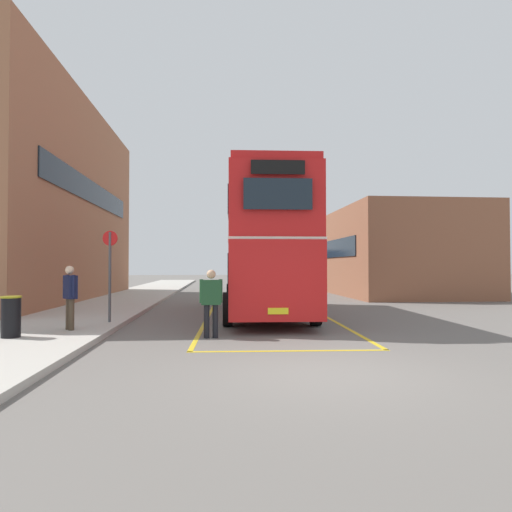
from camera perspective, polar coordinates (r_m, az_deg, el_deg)
ground_plane at (r=21.84m, az=-0.21°, el=-5.94°), size 135.60×135.60×0.00m
sidewalk_left at (r=24.62m, az=-16.00°, el=-5.20°), size 4.00×57.60×0.14m
brick_building_left at (r=25.08m, az=-27.39°, el=6.18°), size 6.51×18.07×9.94m
depot_building_right at (r=30.86m, az=15.84°, el=0.29°), size 7.34×15.77×5.20m
double_decker_bus at (r=16.16m, az=1.13°, el=1.34°), size 3.12×10.00×4.75m
single_deck_bus at (r=37.17m, az=3.28°, el=-1.50°), size 3.56×8.34×3.02m
pedestrian_boarding at (r=11.00m, az=-5.80°, el=-5.45°), size 0.56×0.27×1.68m
pedestrian_waiting_near at (r=12.29m, az=-22.77°, el=-4.41°), size 0.45×0.50×1.63m
litter_bin at (r=11.63m, az=-28.96°, el=-6.83°), size 0.44×0.44×0.94m
bus_stop_sign at (r=13.61m, az=-18.26°, el=-1.35°), size 0.44×0.09×2.66m
bay_marking_yellow at (r=14.38m, az=1.79°, el=-8.34°), size 4.65×12.06×0.01m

